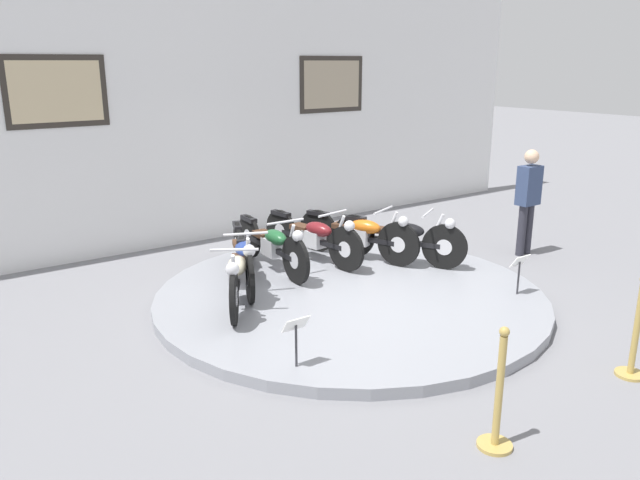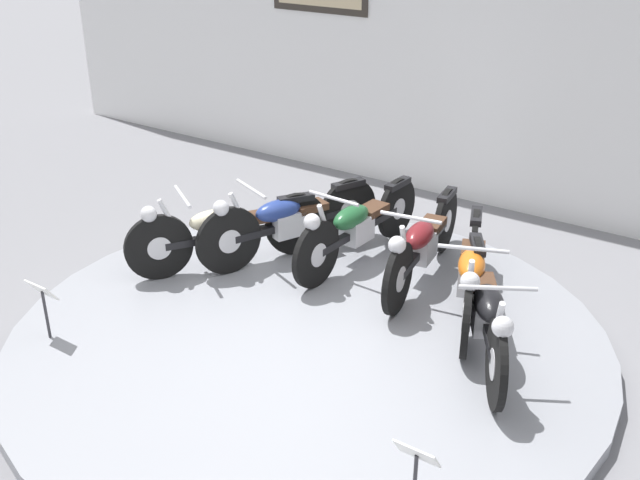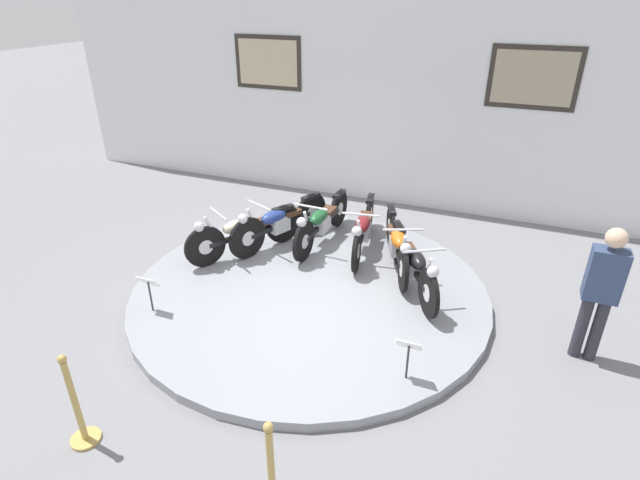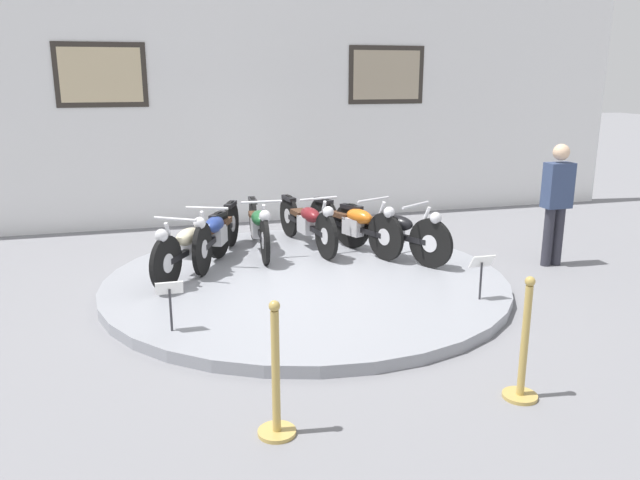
# 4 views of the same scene
# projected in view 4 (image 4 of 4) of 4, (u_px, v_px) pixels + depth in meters

# --- Properties ---
(ground_plane) EXTENTS (60.00, 60.00, 0.00)m
(ground_plane) POSITION_uv_depth(u_px,v_px,m) (306.00, 286.00, 7.66)
(ground_plane) COLOR slate
(display_platform) EXTENTS (4.88, 4.88, 0.12)m
(display_platform) POSITION_uv_depth(u_px,v_px,m) (306.00, 281.00, 7.65)
(display_platform) COLOR gray
(display_platform) RESTS_ON ground_plane
(back_wall) EXTENTS (14.00, 0.22, 4.57)m
(back_wall) POSITION_uv_depth(u_px,v_px,m) (251.00, 89.00, 10.57)
(back_wall) COLOR white
(back_wall) RESTS_ON ground_plane
(motorcycle_cream) EXTENTS (1.11, 1.70, 0.79)m
(motorcycle_cream) POSITION_uv_depth(u_px,v_px,m) (193.00, 244.00, 7.66)
(motorcycle_cream) COLOR black
(motorcycle_cream) RESTS_ON display_platform
(motorcycle_blue) EXTENTS (0.82, 1.87, 0.80)m
(motorcycle_blue) POSITION_uv_depth(u_px,v_px,m) (217.00, 231.00, 8.22)
(motorcycle_blue) COLOR black
(motorcycle_blue) RESTS_ON display_platform
(motorcycle_green) EXTENTS (0.54, 1.98, 0.79)m
(motorcycle_green) POSITION_uv_depth(u_px,v_px,m) (259.00, 224.00, 8.65)
(motorcycle_green) COLOR black
(motorcycle_green) RESTS_ON display_platform
(motorcycle_maroon) EXTENTS (0.54, 1.97, 0.79)m
(motorcycle_maroon) POSITION_uv_depth(u_px,v_px,m) (308.00, 221.00, 8.83)
(motorcycle_maroon) COLOR black
(motorcycle_maroon) RESTS_ON display_platform
(motorcycle_orange) EXTENTS (0.81, 1.87, 0.80)m
(motorcycle_orange) POSITION_uv_depth(u_px,v_px,m) (355.00, 223.00, 8.71)
(motorcycle_orange) COLOR black
(motorcycle_orange) RESTS_ON display_platform
(motorcycle_black) EXTENTS (1.05, 1.75, 0.80)m
(motorcycle_black) POSITION_uv_depth(u_px,v_px,m) (391.00, 230.00, 8.33)
(motorcycle_black) COLOR black
(motorcycle_black) RESTS_ON display_platform
(info_placard_front_left) EXTENTS (0.26, 0.11, 0.51)m
(info_placard_front_left) POSITION_uv_depth(u_px,v_px,m) (170.00, 295.00, 5.92)
(info_placard_front_left) COLOR #333338
(info_placard_front_left) RESTS_ON display_platform
(info_placard_front_centre) EXTENTS (0.26, 0.11, 0.51)m
(info_placard_front_centre) POSITION_uv_depth(u_px,v_px,m) (482.00, 267.00, 6.77)
(info_placard_front_centre) COLOR #333338
(info_placard_front_centre) RESTS_ON display_platform
(visitor_standing) EXTENTS (0.36, 0.22, 1.65)m
(visitor_standing) POSITION_uv_depth(u_px,v_px,m) (557.00, 198.00, 8.28)
(visitor_standing) COLOR #2D2D38
(visitor_standing) RESTS_ON ground_plane
(stanchion_post_left_of_entry) EXTENTS (0.28, 0.28, 1.02)m
(stanchion_post_left_of_entry) POSITION_uv_depth(u_px,v_px,m) (276.00, 391.00, 4.42)
(stanchion_post_left_of_entry) COLOR tan
(stanchion_post_left_of_entry) RESTS_ON ground_plane
(stanchion_post_right_of_entry) EXTENTS (0.28, 0.28, 1.02)m
(stanchion_post_right_of_entry) POSITION_uv_depth(u_px,v_px,m) (523.00, 358.00, 4.93)
(stanchion_post_right_of_entry) COLOR tan
(stanchion_post_right_of_entry) RESTS_ON ground_plane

